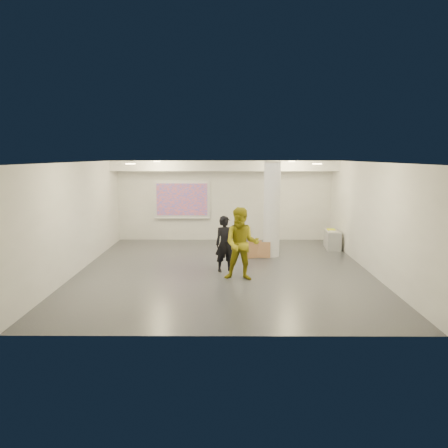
{
  "coord_description": "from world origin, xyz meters",
  "views": [
    {
      "loc": [
        0.07,
        -11.84,
        3.17
      ],
      "look_at": [
        0.0,
        0.4,
        1.25
      ],
      "focal_mm": 35.0,
      "sensor_mm": 36.0,
      "label": 1
    }
  ],
  "objects_px": {
    "projection_screen": "(182,200)",
    "man": "(242,244)",
    "woman": "(225,244)",
    "credenza": "(332,240)",
    "column": "(272,209)"
  },
  "relations": [
    {
      "from": "projection_screen",
      "to": "column",
      "type": "bearing_deg",
      "value": -40.56
    },
    {
      "from": "credenza",
      "to": "woman",
      "type": "bearing_deg",
      "value": -135.94
    },
    {
      "from": "projection_screen",
      "to": "credenza",
      "type": "distance_m",
      "value": 5.67
    },
    {
      "from": "column",
      "to": "man",
      "type": "bearing_deg",
      "value": -110.99
    },
    {
      "from": "projection_screen",
      "to": "woman",
      "type": "relative_size",
      "value": 1.36
    },
    {
      "from": "column",
      "to": "woman",
      "type": "height_order",
      "value": "column"
    },
    {
      "from": "woman",
      "to": "credenza",
      "type": "bearing_deg",
      "value": 21.74
    },
    {
      "from": "credenza",
      "to": "man",
      "type": "distance_m",
      "value": 5.07
    },
    {
      "from": "credenza",
      "to": "column",
      "type": "bearing_deg",
      "value": -148.38
    },
    {
      "from": "woman",
      "to": "projection_screen",
      "type": "bearing_deg",
      "value": 92.28
    },
    {
      "from": "column",
      "to": "credenza",
      "type": "height_order",
      "value": "column"
    },
    {
      "from": "projection_screen",
      "to": "man",
      "type": "relative_size",
      "value": 1.12
    },
    {
      "from": "projection_screen",
      "to": "credenza",
      "type": "bearing_deg",
      "value": -16.07
    },
    {
      "from": "woman",
      "to": "man",
      "type": "height_order",
      "value": "man"
    },
    {
      "from": "column",
      "to": "projection_screen",
      "type": "relative_size",
      "value": 1.43
    }
  ]
}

